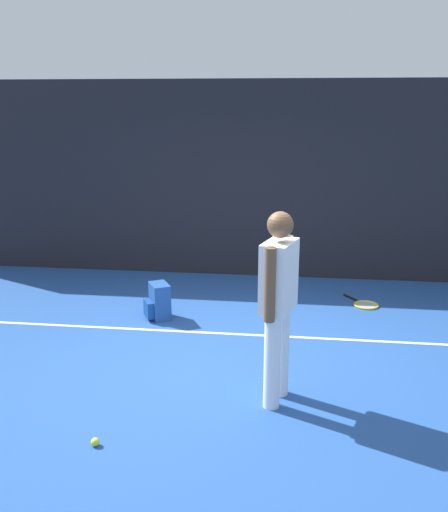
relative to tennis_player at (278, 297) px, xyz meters
name	(u,v)px	position (x,y,z in m)	size (l,w,h in m)	color
ground_plane	(219,361)	(-0.60, 0.71, -0.97)	(12.00, 12.00, 0.00)	#234C93
back_fence	(246,181)	(-0.60, 3.71, 0.47)	(10.00, 0.10, 2.86)	black
court_line	(227,334)	(-0.60, 1.40, -0.96)	(9.00, 0.05, 0.00)	white
tennis_player	(278,297)	(0.00, 0.00, 0.00)	(0.33, 0.51, 1.70)	white
tennis_racket	(365,304)	(1.06, 2.55, -0.95)	(0.49, 0.61, 0.03)	black
backpack	(159,302)	(-1.48, 1.77, -0.76)	(0.37, 0.36, 0.44)	#1E478C
tennis_ball_near_player	(95,442)	(-1.35, -0.86, -0.93)	(0.07, 0.07, 0.07)	#CCE033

